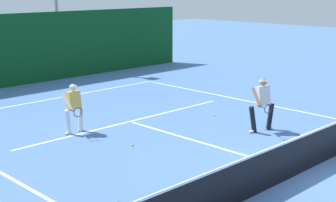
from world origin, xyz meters
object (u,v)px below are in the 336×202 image
(player_far, at_px, (74,107))
(tennis_ball_extra, at_px, (214,115))
(player_near, at_px, (262,102))
(tennis_ball, at_px, (132,145))

(player_far, distance_m, tennis_ball_extra, 5.01)
(player_far, bearing_deg, player_near, 136.52)
(tennis_ball, bearing_deg, player_near, -24.05)
(player_near, distance_m, tennis_ball_extra, 2.45)
(tennis_ball_extra, bearing_deg, player_near, -98.77)
(player_near, height_order, player_far, player_near)
(player_near, xyz_separation_m, tennis_ball, (-3.86, 1.72, -0.90))
(player_near, height_order, tennis_ball, player_near)
(player_near, distance_m, player_far, 5.84)
(player_far, height_order, tennis_ball, player_far)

